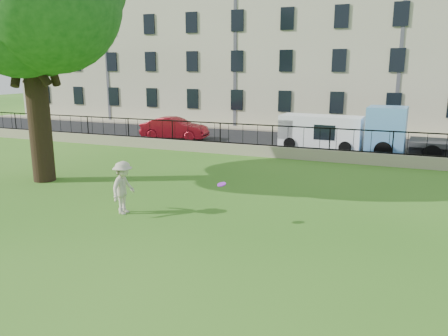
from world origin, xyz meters
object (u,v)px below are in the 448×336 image
at_px(red_sedan, 175,129).
at_px(blue_truck, 430,134).
at_px(man, 123,188).
at_px(frisbee, 222,184).
at_px(white_van, 321,132).

relative_size(red_sedan, blue_truck, 0.71).
bearing_deg(man, red_sedan, 19.39).
relative_size(man, red_sedan, 0.39).
height_order(man, red_sedan, man).
bearing_deg(frisbee, man, -176.38).
xyz_separation_m(frisbee, red_sedan, (-8.95, 13.98, -0.53)).
bearing_deg(frisbee, white_van, 87.13).
xyz_separation_m(man, blue_truck, (9.82, 13.50, 0.45)).
height_order(red_sedan, blue_truck, blue_truck).
bearing_deg(white_van, frisbee, -89.34).
xyz_separation_m(red_sedan, white_van, (9.65, 0.00, 0.25)).
bearing_deg(red_sedan, frisbee, -154.53).
xyz_separation_m(frisbee, blue_truck, (6.46, 13.28, 0.06)).
xyz_separation_m(man, frisbee, (3.37, 0.21, 0.39)).
bearing_deg(red_sedan, blue_truck, -99.75).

